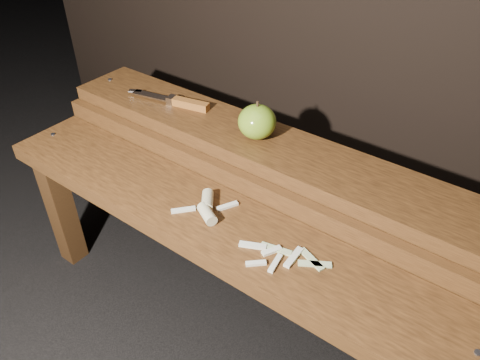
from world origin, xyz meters
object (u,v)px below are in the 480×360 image
Objects in this scene: knife at (180,102)px; bench_rear_tier at (265,171)px; apple at (257,122)px; bench_front_tier at (208,240)px.

bench_rear_tier is at bearing -2.47° from knife.
apple reaches higher than bench_rear_tier.
knife reaches higher than bench_front_tier.
bench_rear_tier is 12.71× the size of apple.
knife is at bearing 140.11° from bench_front_tier.
bench_rear_tier is (0.00, 0.23, 0.06)m from bench_front_tier.
bench_rear_tier is 4.84× the size of knife.
apple is (-0.03, 0.23, 0.19)m from bench_front_tier.
bench_rear_tier is 0.30m from knife.
bench_front_tier is 0.40m from knife.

